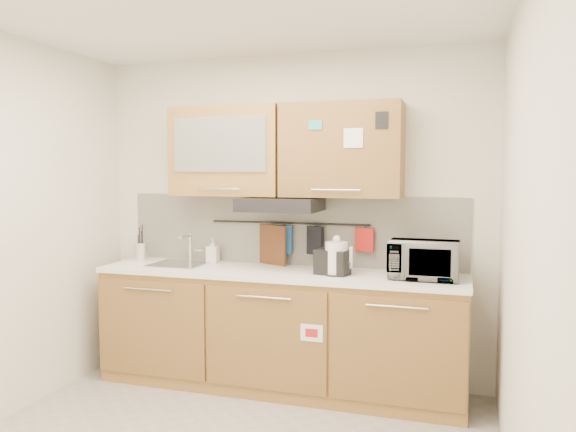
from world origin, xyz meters
The scene contains 18 objects.
wall_back centered at (0.00, 1.50, 1.30)m, with size 3.20×3.20×0.00m, color silver.
wall_right centered at (1.60, 0.00, 1.30)m, with size 3.00×3.00×0.00m, color silver.
base_cabinet centered at (0.00, 1.19, 0.41)m, with size 2.80×0.64×0.88m.
countertop centered at (0.00, 1.19, 0.90)m, with size 2.82×0.62×0.04m, color white.
backsplash centered at (0.00, 1.49, 1.20)m, with size 2.80×0.02×0.56m, color silver.
upper_cabinets centered at (0.00, 1.32, 1.83)m, with size 1.82×0.37×0.70m.
range_hood centered at (0.00, 1.25, 1.42)m, with size 0.60×0.46×0.10m, color black.
sink centered at (-0.85, 1.21, 0.92)m, with size 0.42×0.40×0.26m.
utensil_rail centered at (0.00, 1.45, 1.26)m, with size 0.02×0.02×1.30m, color black.
utensil_crock centered at (-1.26, 1.30, 1.00)m, with size 0.14×0.14×0.30m.
kettle centered at (0.47, 1.13, 1.04)m, with size 0.21×0.19×0.29m.
toaster centered at (0.43, 1.14, 1.01)m, with size 0.27×0.19×0.18m.
microwave centered at (1.08, 1.18, 1.05)m, with size 0.48×0.32×0.27m, color #999999.
soap_bottle centered at (-0.63, 1.38, 1.02)m, with size 0.09×0.09×0.20m, color #999999.
cutting_board centered at (-0.14, 1.44, 1.05)m, with size 0.30×0.02×0.37m, color brown.
oven_mitt centered at (-0.03, 1.44, 1.13)m, with size 0.14×0.03×0.23m, color #1D4C87.
dark_pouch centered at (0.23, 1.44, 1.13)m, with size 0.14×0.04×0.22m, color black.
pot_holder centered at (0.62, 1.44, 1.15)m, with size 0.15×0.02×0.18m, color #B41C18.
Camera 1 is at (1.34, -2.83, 1.67)m, focal length 35.00 mm.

